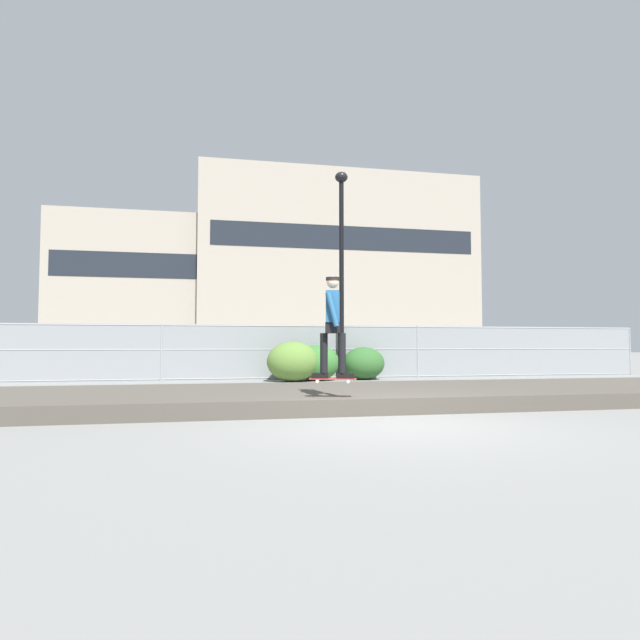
% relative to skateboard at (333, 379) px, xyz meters
% --- Properties ---
extents(ground_plane, '(120.00, 120.00, 0.00)m').
position_rel_skateboard_xyz_m(ground_plane, '(0.59, -1.13, -0.59)').
color(ground_plane, slate).
extents(gravel_berm, '(17.80, 3.86, 0.29)m').
position_rel_skateboard_xyz_m(gravel_berm, '(0.59, 1.57, -0.45)').
color(gravel_berm, '#4C473F').
rests_on(gravel_berm, ground_plane).
extents(skateboard, '(0.82, 0.40, 0.07)m').
position_rel_skateboard_xyz_m(skateboard, '(0.00, 0.00, 0.00)').
color(skateboard, '#B22D2D').
extents(skater, '(0.72, 0.62, 1.75)m').
position_rel_skateboard_xyz_m(skater, '(0.00, 0.00, 1.01)').
color(skater, black).
rests_on(skater, skateboard).
extents(chain_fence, '(26.45, 0.06, 1.85)m').
position_rel_skateboard_xyz_m(chain_fence, '(0.59, 8.57, 0.34)').
color(chain_fence, gray).
rests_on(chain_fence, ground_plane).
extents(street_lamp, '(0.44, 0.44, 7.16)m').
position_rel_skateboard_xyz_m(street_lamp, '(2.12, 8.25, 3.83)').
color(street_lamp, black).
rests_on(street_lamp, ground_plane).
extents(parked_car_near, '(4.52, 2.19, 1.66)m').
position_rel_skateboard_xyz_m(parked_car_near, '(-3.47, 11.34, 0.24)').
color(parked_car_near, black).
rests_on(parked_car_near, ground_plane).
extents(parked_car_mid, '(4.49, 2.12, 1.66)m').
position_rel_skateboard_xyz_m(parked_car_mid, '(3.40, 11.25, 0.24)').
color(parked_car_mid, '#B7BABF').
rests_on(parked_car_mid, ground_plane).
extents(parked_car_far, '(4.42, 1.98, 1.66)m').
position_rel_skateboard_xyz_m(parked_car_far, '(8.94, 11.41, 0.24)').
color(parked_car_far, silver).
rests_on(parked_car_far, ground_plane).
extents(library_building, '(19.41, 14.55, 14.57)m').
position_rel_skateboard_xyz_m(library_building, '(-9.44, 50.39, 6.69)').
color(library_building, '#9E9384').
rests_on(library_building, ground_plane).
extents(office_block, '(30.48, 12.89, 19.93)m').
position_rel_skateboard_xyz_m(office_block, '(10.76, 48.37, 9.37)').
color(office_block, '#9E9384').
rests_on(office_block, ground_plane).
extents(shrub_left, '(1.66, 1.35, 1.28)m').
position_rel_skateboard_xyz_m(shrub_left, '(0.35, 7.56, 0.05)').
color(shrub_left, '#567A33').
rests_on(shrub_left, ground_plane).
extents(shrub_center, '(1.50, 1.23, 1.16)m').
position_rel_skateboard_xyz_m(shrub_center, '(1.17, 7.82, -0.01)').
color(shrub_center, '#336B2D').
rests_on(shrub_center, ground_plane).
extents(shrub_right, '(1.42, 1.16, 1.10)m').
position_rel_skateboard_xyz_m(shrub_right, '(2.83, 8.00, -0.04)').
color(shrub_right, '#2D5B28').
rests_on(shrub_right, ground_plane).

